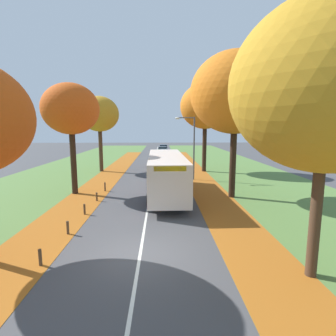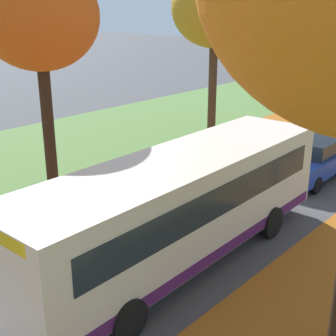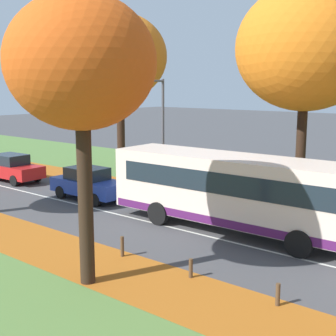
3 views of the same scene
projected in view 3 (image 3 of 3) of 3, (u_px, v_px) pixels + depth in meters
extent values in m
cube|color=#9E5619|center=(36.00, 242.00, 17.16)|extent=(2.80, 60.00, 0.00)
cube|color=#517538|center=(156.00, 171.00, 31.43)|extent=(12.00, 90.00, 0.01)
cube|color=#9E5619|center=(186.00, 197.00, 24.18)|extent=(2.80, 60.00, 0.00)
cube|color=silver|center=(41.00, 196.00, 24.40)|extent=(0.12, 80.00, 0.01)
cylinder|color=black|center=(86.00, 203.00, 13.31)|extent=(0.43, 0.43, 4.78)
ellipsoid|color=#C64C14|center=(81.00, 62.00, 12.61)|extent=(4.12, 4.12, 3.71)
cylinder|color=black|center=(300.00, 156.00, 21.36)|extent=(0.45, 0.45, 5.00)
ellipsoid|color=orange|center=(306.00, 48.00, 20.51)|extent=(6.19, 6.19, 5.57)
cylinder|color=black|center=(121.00, 136.00, 28.28)|extent=(0.47, 0.47, 5.26)
ellipsoid|color=orange|center=(120.00, 56.00, 27.45)|extent=(5.59, 5.59, 5.03)
cylinder|color=#4C3823|center=(278.00, 295.00, 12.21)|extent=(0.12, 0.12, 0.62)
cylinder|color=#4C3823|center=(191.00, 268.00, 13.99)|extent=(0.12, 0.12, 0.60)
cylinder|color=#4C3823|center=(122.00, 247.00, 15.72)|extent=(0.12, 0.12, 0.71)
cylinder|color=#47474C|center=(163.00, 139.00, 23.85)|extent=(0.14, 0.14, 6.00)
cylinder|color=#47474C|center=(152.00, 81.00, 22.73)|extent=(1.60, 0.10, 0.10)
ellipsoid|color=silver|center=(141.00, 82.00, 22.13)|extent=(0.44, 0.28, 0.20)
cube|color=beige|center=(234.00, 188.00, 18.29)|extent=(2.69, 10.44, 2.50)
cube|color=#19232D|center=(234.00, 178.00, 18.21)|extent=(2.71, 9.20, 0.80)
cube|color=#4C1951|center=(233.00, 214.00, 18.47)|extent=(2.71, 10.24, 0.32)
cylinder|color=black|center=(324.00, 227.00, 17.47)|extent=(0.32, 0.97, 0.96)
cylinder|color=black|center=(299.00, 244.00, 15.63)|extent=(0.32, 0.97, 0.96)
cylinder|color=black|center=(192.00, 202.00, 21.16)|extent=(0.32, 0.97, 0.96)
cylinder|color=black|center=(158.00, 213.00, 19.32)|extent=(0.32, 0.97, 0.96)
cube|color=#233D9E|center=(89.00, 186.00, 23.55)|extent=(1.70, 4.20, 0.70)
cube|color=#19232D|center=(87.00, 173.00, 23.52)|extent=(1.45, 2.02, 0.60)
cylinder|color=black|center=(119.00, 194.00, 23.40)|extent=(0.22, 0.64, 0.64)
cylinder|color=black|center=(96.00, 200.00, 22.20)|extent=(0.22, 0.64, 0.64)
cylinder|color=black|center=(84.00, 187.00, 25.01)|extent=(0.22, 0.64, 0.64)
cylinder|color=black|center=(61.00, 192.00, 23.82)|extent=(0.22, 0.64, 0.64)
cube|color=#B21919|center=(12.00, 170.00, 27.96)|extent=(1.88, 4.27, 0.70)
cube|color=#19232D|center=(10.00, 159.00, 27.93)|extent=(1.53, 2.08, 0.60)
cylinder|color=black|center=(37.00, 176.00, 27.87)|extent=(0.25, 0.65, 0.64)
cylinder|color=black|center=(14.00, 181.00, 26.64)|extent=(0.25, 0.65, 0.64)
cylinder|color=black|center=(11.00, 172.00, 29.40)|extent=(0.25, 0.65, 0.64)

